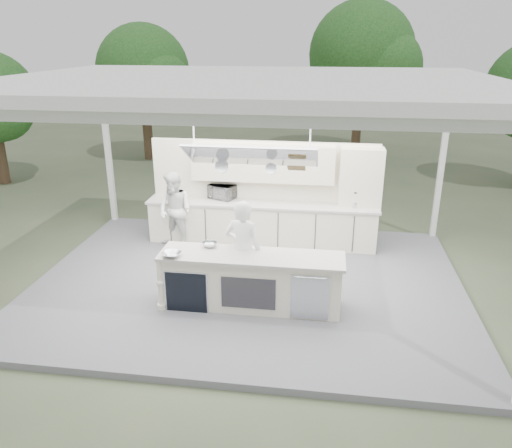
% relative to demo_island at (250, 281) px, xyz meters
% --- Properties ---
extents(ground, '(90.00, 90.00, 0.00)m').
position_rel_demo_island_xyz_m(ground, '(-0.18, 0.91, -0.60)').
color(ground, '#4F573C').
rests_on(ground, ground).
extents(stage_deck, '(8.00, 6.00, 0.12)m').
position_rel_demo_island_xyz_m(stage_deck, '(-0.18, 0.91, -0.54)').
color(stage_deck, '#5B5C60').
rests_on(stage_deck, ground).
extents(tent, '(8.20, 6.20, 3.86)m').
position_rel_demo_island_xyz_m(tent, '(-0.18, 0.90, 3.11)').
color(tent, white).
rests_on(tent, ground).
extents(demo_island, '(3.10, 0.79, 0.95)m').
position_rel_demo_island_xyz_m(demo_island, '(0.00, 0.00, 0.00)').
color(demo_island, '#F2E9CD').
rests_on(demo_island, stage_deck).
extents(back_counter, '(5.08, 0.72, 0.95)m').
position_rel_demo_island_xyz_m(back_counter, '(-0.18, 2.81, 0.00)').
color(back_counter, '#F2E9CD').
rests_on(back_counter, stage_deck).
extents(back_wall_unit, '(5.05, 0.48, 2.25)m').
position_rel_demo_island_xyz_m(back_wall_unit, '(0.27, 3.03, 0.98)').
color(back_wall_unit, '#F2E9CD').
rests_on(back_wall_unit, stage_deck).
extents(tree_cluster, '(19.55, 9.40, 5.85)m').
position_rel_demo_island_xyz_m(tree_cluster, '(-0.34, 10.68, 2.69)').
color(tree_cluster, '#493824').
rests_on(tree_cluster, ground).
extents(head_chef, '(0.73, 0.55, 1.81)m').
position_rel_demo_island_xyz_m(head_chef, '(-0.16, 0.28, 0.43)').
color(head_chef, white).
rests_on(head_chef, stage_deck).
extents(sous_chef, '(1.01, 0.91, 1.68)m').
position_rel_demo_island_xyz_m(sous_chef, '(-2.00, 2.32, 0.36)').
color(sous_chef, white).
rests_on(sous_chef, stage_deck).
extents(toaster_oven, '(0.67, 0.57, 0.32)m').
position_rel_demo_island_xyz_m(toaster_oven, '(-1.10, 2.99, 0.63)').
color(toaster_oven, '#ADB0B4').
rests_on(toaster_oven, back_counter).
extents(bowl_large, '(0.35, 0.35, 0.08)m').
position_rel_demo_island_xyz_m(bowl_large, '(-1.28, -0.24, 0.51)').
color(bowl_large, silver).
rests_on(bowl_large, demo_island).
extents(bowl_small, '(0.27, 0.27, 0.08)m').
position_rel_demo_island_xyz_m(bowl_small, '(-0.75, 0.26, 0.51)').
color(bowl_small, silver).
rests_on(bowl_small, demo_island).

